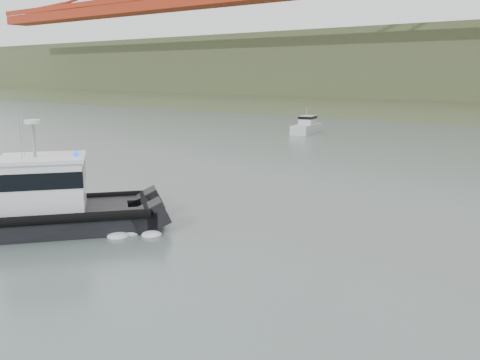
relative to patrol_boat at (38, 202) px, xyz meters
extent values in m
plane|color=slate|center=(7.62, -2.82, -1.39)|extent=(400.00, 400.00, 0.00)
cube|color=black|center=(-1.20, 0.74, -0.96)|extent=(8.21, 9.80, 1.25)
cube|color=black|center=(0.99, -1.01, -0.96)|extent=(8.21, 9.80, 1.25)
cube|color=black|center=(-0.43, -0.54, -0.46)|extent=(9.43, 10.33, 0.26)
cube|color=white|center=(0.22, 0.27, 0.87)|extent=(4.78, 4.88, 2.40)
cube|color=black|center=(0.22, 0.27, 1.30)|extent=(4.87, 4.97, 0.78)
cube|color=white|center=(0.22, 0.27, 2.15)|extent=(5.07, 5.17, 0.17)
cylinder|color=#979A9F|center=(0.02, 0.03, 3.00)|extent=(0.17, 0.17, 1.87)
cylinder|color=white|center=(0.02, 0.03, 3.89)|extent=(0.73, 0.73, 0.19)
cube|color=silver|center=(-11.69, 45.31, -0.87)|extent=(3.31, 6.59, 1.26)
cube|color=silver|center=(-11.79, 45.82, 0.18)|extent=(2.15, 2.80, 1.26)
cube|color=black|center=(-11.79, 45.82, 0.60)|extent=(2.21, 2.86, 0.37)
cylinder|color=#979A9F|center=(-11.69, 45.31, 1.34)|extent=(0.08, 0.08, 1.26)
camera|label=1|loc=(23.03, -13.98, 6.10)|focal=40.00mm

